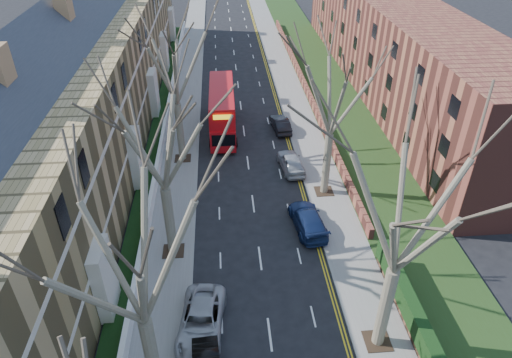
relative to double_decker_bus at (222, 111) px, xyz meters
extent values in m
cube|color=slate|center=(-3.96, 5.74, -2.03)|extent=(3.00, 102.00, 0.12)
cube|color=slate|center=(8.04, 5.74, -2.03)|extent=(3.00, 102.00, 0.12)
cube|color=olive|center=(-11.76, -2.26, 2.91)|extent=(9.00, 78.00, 10.00)
cube|color=#2D2F37|center=(-11.76, -2.26, 8.91)|extent=(4.67, 78.00, 4.67)
cube|color=silver|center=(-7.31, -2.26, 1.41)|extent=(0.12, 78.00, 0.35)
cube|color=silver|center=(-7.31, -2.26, 4.91)|extent=(0.12, 78.00, 0.35)
cube|color=brown|center=(19.54, 9.74, 2.91)|extent=(8.00, 54.00, 10.00)
cube|color=brown|center=(9.74, 9.74, -1.52)|extent=(0.35, 54.00, 0.90)
cube|color=white|center=(-5.61, -2.26, -1.47)|extent=(0.30, 78.00, 1.00)
cube|color=#223914|center=(12.54, 5.74, -1.94)|extent=(6.00, 102.00, 0.06)
cylinder|color=brown|center=(-3.66, -17.26, 0.57)|extent=(0.64, 0.64, 5.07)
cube|color=#2D2116|center=(-3.66, -17.26, -1.95)|extent=(1.40, 1.40, 0.05)
cylinder|color=brown|center=(-3.66, -5.26, 0.66)|extent=(0.60, 0.60, 5.25)
cube|color=#2D2116|center=(-3.66, -5.26, -1.95)|extent=(1.40, 1.40, 0.05)
cylinder|color=brown|center=(7.74, -25.26, 0.66)|extent=(0.64, 0.64, 5.25)
cube|color=#2D2116|center=(7.74, -25.26, -1.95)|extent=(1.40, 1.40, 0.05)
cylinder|color=brown|center=(7.74, -11.26, 0.57)|extent=(0.60, 0.60, 5.07)
cube|color=#2D2116|center=(7.74, -11.26, -1.95)|extent=(1.40, 1.40, 0.05)
cube|color=#B20C12|center=(0.00, 0.00, -0.73)|extent=(2.40, 10.13, 2.02)
cube|color=#B20C12|center=(0.00, 0.00, 1.20)|extent=(2.39, 9.63, 1.84)
cube|color=black|center=(0.00, 0.00, -0.31)|extent=(2.41, 9.32, 0.83)
cube|color=black|center=(0.00, 0.00, 1.30)|extent=(2.41, 9.12, 0.83)
imported|color=#A5A5AA|center=(-1.66, -23.63, -1.38)|extent=(2.93, 5.33, 1.42)
imported|color=#16254E|center=(5.69, -15.41, -1.37)|extent=(2.50, 5.09, 1.42)
imported|color=#9FA2A8|center=(5.63, -7.64, -1.35)|extent=(2.19, 4.48, 1.47)
imported|color=black|center=(5.63, -0.37, -1.42)|extent=(1.87, 4.20, 1.34)
camera|label=1|loc=(-0.01, -40.21, 18.86)|focal=32.00mm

